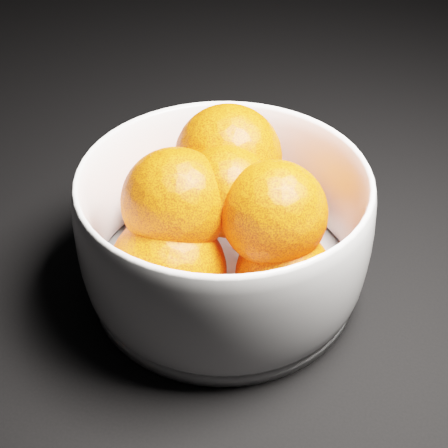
% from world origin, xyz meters
% --- Properties ---
extents(bowl, '(0.23, 0.23, 0.11)m').
position_xyz_m(bowl, '(-0.25, -0.25, 0.06)').
color(bowl, white).
rests_on(bowl, ground).
extents(orange_pile, '(0.18, 0.18, 0.13)m').
position_xyz_m(orange_pile, '(-0.25, -0.25, 0.07)').
color(orange_pile, '#FF4706').
rests_on(orange_pile, bowl).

